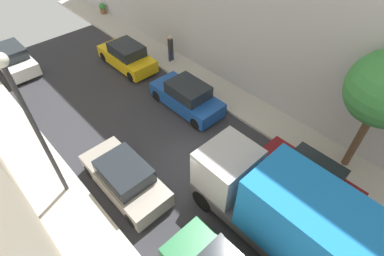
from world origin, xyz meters
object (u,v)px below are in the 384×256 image
object	(u,v)px
potted_plant_3	(102,8)
pedestrian	(171,47)
parked_car_right_2	(187,97)
delivery_truck	(286,214)
parked_car_right_3	(127,56)
lamp_post	(29,116)
parked_car_left_3	(12,59)
parked_car_right_1	(307,177)
parked_car_left_2	(125,178)

from	to	relation	value
potted_plant_3	pedestrian	bearing A→B (deg)	-93.69
parked_car_right_2	delivery_truck	xyz separation A→B (m)	(-2.70, -7.77, 1.07)
parked_car_right_3	lamp_post	xyz separation A→B (m)	(-7.30, -6.19, 3.51)
delivery_truck	lamp_post	xyz separation A→B (m)	(-4.60, 7.20, 2.44)
parked_car_left_3	delivery_truck	world-z (taller)	delivery_truck
delivery_truck	pedestrian	xyz separation A→B (m)	(5.04, 11.85, -0.71)
delivery_truck	lamp_post	bearing A→B (deg)	122.56
potted_plant_3	lamp_post	xyz separation A→B (m)	(-10.25, -14.12, 3.64)
parked_car_right_2	lamp_post	xyz separation A→B (m)	(-7.30, -0.56, 3.51)
parked_car_right_3	delivery_truck	world-z (taller)	delivery_truck
parked_car_right_3	pedestrian	world-z (taller)	pedestrian
parked_car_right_1	lamp_post	bearing A→B (deg)	137.64
parked_car_right_1	delivery_truck	world-z (taller)	delivery_truck
parked_car_right_1	delivery_truck	bearing A→B (deg)	-168.54
parked_car_right_3	potted_plant_3	world-z (taller)	parked_car_right_3
pedestrian	parked_car_right_1	bearing A→B (deg)	-101.71
parked_car_right_2	lamp_post	size ratio (longest dim) A/B	0.66
parked_car_right_3	parked_car_left_2	bearing A→B (deg)	-124.73
parked_car_left_3	parked_car_right_2	bearing A→B (deg)	-62.33
parked_car_left_3	parked_car_right_2	size ratio (longest dim) A/B	1.00
parked_car_right_1	delivery_truck	size ratio (longest dim) A/B	0.64
pedestrian	potted_plant_3	distance (m)	9.50
parked_car_right_3	pedestrian	bearing A→B (deg)	-33.37
parked_car_right_2	delivery_truck	size ratio (longest dim) A/B	0.64
parked_car_right_2	parked_car_right_3	world-z (taller)	same
parked_car_right_3	parked_car_left_3	bearing A→B (deg)	139.16
parked_car_left_2	delivery_truck	distance (m)	6.31
parked_car_left_3	pedestrian	bearing A→B (deg)	-38.74
parked_car_right_3	delivery_truck	xyz separation A→B (m)	(-2.70, -13.40, 1.07)
parked_car_left_3	lamp_post	size ratio (longest dim) A/B	0.66
pedestrian	potted_plant_3	world-z (taller)	pedestrian
parked_car_right_2	pedestrian	xyz separation A→B (m)	(2.34, 4.09, 0.35)
parked_car_left_3	parked_car_right_3	xyz separation A→B (m)	(5.40, -4.67, 0.00)
parked_car_right_1	potted_plant_3	bearing A→B (deg)	81.91
delivery_truck	potted_plant_3	distance (m)	22.10
parked_car_left_3	parked_car_right_3	size ratio (longest dim) A/B	1.00
parked_car_right_3	lamp_post	world-z (taller)	lamp_post
parked_car_right_1	potted_plant_3	world-z (taller)	parked_car_right_1
parked_car_left_3	pedestrian	size ratio (longest dim) A/B	2.44
parked_car_right_1	parked_car_right_3	distance (m)	12.85
parked_car_right_2	potted_plant_3	bearing A→B (deg)	77.71
delivery_truck	parked_car_right_1	bearing A→B (deg)	11.46
pedestrian	lamp_post	bearing A→B (deg)	-154.26
delivery_truck	pedestrian	bearing A→B (deg)	66.96
parked_car_right_2	lamp_post	distance (m)	8.12
delivery_truck	parked_car_left_2	bearing A→B (deg)	115.71
parked_car_left_2	parked_car_right_3	xyz separation A→B (m)	(5.40, 7.79, 0.00)
parked_car_left_3	potted_plant_3	distance (m)	8.97
parked_car_right_2	parked_car_left_2	bearing A→B (deg)	-158.19
parked_car_left_2	parked_car_right_1	size ratio (longest dim) A/B	1.00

